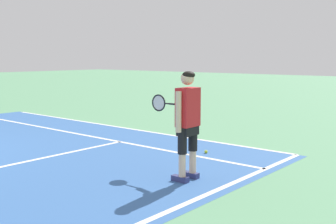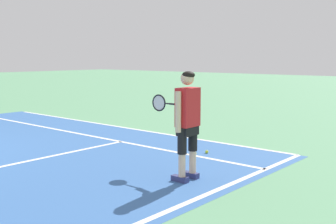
% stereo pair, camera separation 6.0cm
% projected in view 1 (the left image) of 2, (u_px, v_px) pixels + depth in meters
% --- Properties ---
extents(line_singles_right, '(0.10, 10.03, 0.01)m').
position_uv_depth(line_singles_right, '(81.00, 134.00, 10.44)').
color(line_singles_right, white).
rests_on(line_singles_right, ground).
extents(line_doubles_right, '(0.10, 10.03, 0.01)m').
position_uv_depth(line_doubles_right, '(121.00, 127.00, 11.48)').
color(line_doubles_right, white).
rests_on(line_doubles_right, ground).
extents(tennis_player, '(0.63, 1.13, 1.71)m').
position_uv_depth(tennis_player, '(187.00, 118.00, 6.49)').
color(tennis_player, navy).
rests_on(tennis_player, ground).
extents(tennis_ball_near_feet, '(0.07, 0.07, 0.07)m').
position_uv_depth(tennis_ball_near_feet, '(194.00, 154.00, 8.26)').
color(tennis_ball_near_feet, '#CCE02D').
rests_on(tennis_ball_near_feet, ground).
extents(tennis_ball_by_baseline, '(0.07, 0.07, 0.07)m').
position_uv_depth(tennis_ball_by_baseline, '(206.00, 152.00, 8.42)').
color(tennis_ball_by_baseline, '#CCE02D').
rests_on(tennis_ball_by_baseline, ground).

